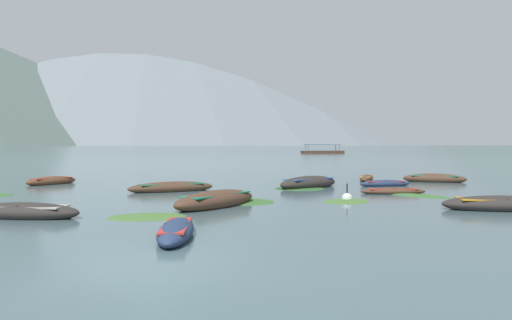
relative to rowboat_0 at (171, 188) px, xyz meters
name	(u,v)px	position (x,y,z in m)	size (l,w,h in m)	color
ground_plane	(290,145)	(3.31, 1484.73, -0.20)	(6000.00, 6000.00, 0.00)	#476066
mountain_1	(162,54)	(-385.30, 1445.18, 276.49)	(1481.85, 1481.85, 553.38)	slate
mountain_2	(310,117)	(78.50, 1819.36, 102.92)	(702.59, 702.59, 206.23)	slate
rowboat_0	(171,188)	(0.00, 0.00, 0.00)	(4.44, 3.26, 0.63)	#4C3323
rowboat_1	(434,179)	(15.30, 7.38, 0.01)	(4.04, 2.17, 0.68)	#4C3323
rowboat_2	(385,184)	(11.55, 4.01, -0.05)	(3.17, 1.59, 0.45)	navy
rowboat_3	(176,231)	(3.15, -12.23, -0.03)	(1.30, 3.55, 0.52)	navy
rowboat_4	(309,183)	(7.11, 2.67, 0.06)	(4.01, 4.25, 0.82)	#2D2826
rowboat_5	(393,191)	(11.09, -0.42, -0.07)	(3.28, 1.17, 0.39)	#4C3323
rowboat_6	(502,204)	(13.89, -6.12, 0.01)	(4.37, 1.46, 0.66)	#2D2826
rowboat_7	(367,178)	(11.16, 8.40, -0.05)	(1.59, 3.33, 0.47)	#4C3323
rowboat_8	(216,200)	(3.22, -5.92, 0.05)	(3.44, 4.61, 0.79)	#4C3323
rowboat_9	(24,212)	(-2.65, -9.20, 0.00)	(3.95, 1.54, 0.63)	#2D2826
rowboat_10	(52,181)	(-8.34, 3.94, -0.01)	(2.45, 3.47, 0.60)	brown
ferry_0	(322,152)	(14.25, 103.15, 0.25)	(11.23, 6.15, 2.54)	#4C3323
mooring_buoy	(347,198)	(8.53, -3.49, -0.10)	(0.46, 0.46, 0.87)	silver
weed_patch_0	(300,189)	(6.61, 2.04, -0.20)	(2.65, 2.71, 0.14)	#2D5628
weed_patch_2	(147,217)	(1.35, -8.80, -0.20)	(2.59, 1.80, 0.14)	#477033
weed_patch_3	(243,202)	(4.11, -4.31, -0.20)	(2.52, 2.66, 0.14)	#38662D
weed_patch_4	(417,196)	(12.04, -1.26, -0.20)	(3.43, 1.22, 0.14)	#38662D
weed_patch_5	(347,201)	(8.47, -3.85, -0.20)	(1.78, 2.26, 0.14)	#477033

